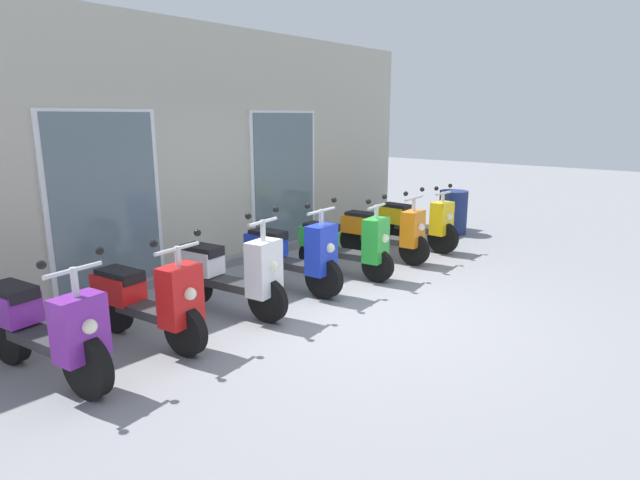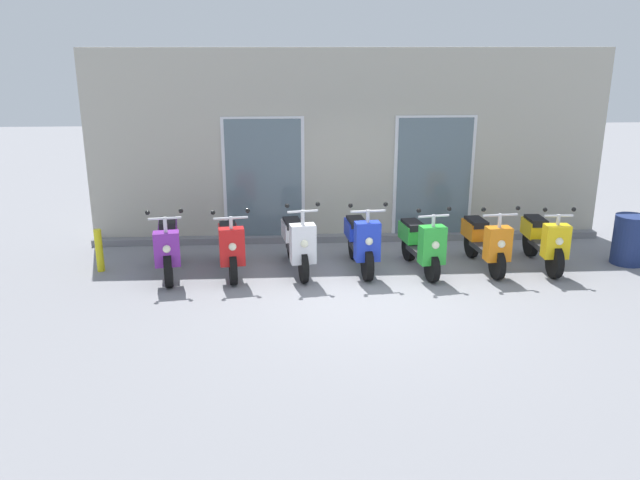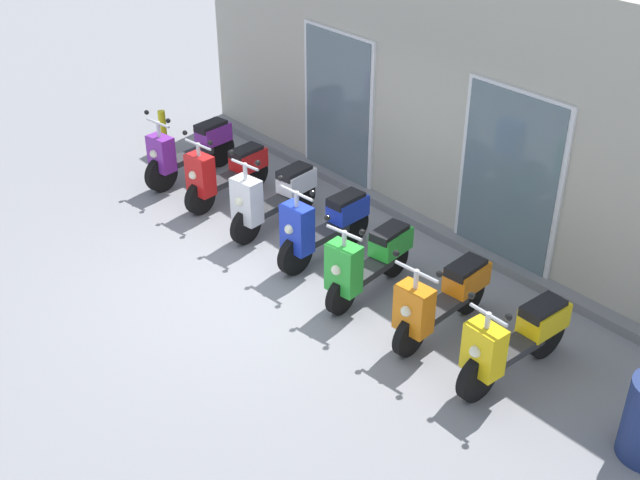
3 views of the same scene
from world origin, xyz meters
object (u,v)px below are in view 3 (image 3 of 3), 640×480
object	(u,v)px
scooter_purple	(190,150)
scooter_white	(273,196)
scooter_blue	(323,225)
scooter_green	(368,260)
curb_bollard	(163,131)
scooter_yellow	(515,340)
scooter_orange	(442,298)
scooter_red	(226,172)

from	to	relation	value
scooter_purple	scooter_white	world-z (taller)	scooter_white
scooter_blue	scooter_green	xyz separation A→B (m)	(0.95, -0.13, -0.01)
scooter_blue	curb_bollard	size ratio (longest dim) A/B	2.22
scooter_green	scooter_yellow	bearing A→B (deg)	2.89
scooter_orange	scooter_purple	bearing A→B (deg)	179.91
scooter_purple	scooter_green	xyz separation A→B (m)	(4.03, -0.10, 0.00)
curb_bollard	scooter_purple	bearing A→B (deg)	-9.67
scooter_purple	scooter_blue	world-z (taller)	scooter_blue
scooter_blue	scooter_red	bearing A→B (deg)	-178.90
scooter_red	scooter_orange	xyz separation A→B (m)	(4.12, 0.01, 0.00)
scooter_red	scooter_white	size ratio (longest dim) A/B	0.97
scooter_white	scooter_green	world-z (taller)	scooter_white
scooter_white	curb_bollard	distance (m)	3.19
scooter_orange	scooter_yellow	size ratio (longest dim) A/B	0.97
scooter_blue	scooter_orange	bearing A→B (deg)	-0.98
scooter_yellow	scooter_red	bearing A→B (deg)	-179.81
scooter_red	scooter_white	world-z (taller)	scooter_white
scooter_purple	scooter_red	xyz separation A→B (m)	(0.98, -0.01, -0.01)
scooter_blue	scooter_green	bearing A→B (deg)	-7.53
scooter_purple	scooter_orange	size ratio (longest dim) A/B	1.08
scooter_blue	curb_bollard	bearing A→B (deg)	177.73
scooter_blue	scooter_green	size ratio (longest dim) A/B	1.05
scooter_red	scooter_orange	bearing A→B (deg)	0.08
scooter_yellow	curb_bollard	xyz separation A→B (m)	(-7.21, 0.19, -0.11)
scooter_orange	scooter_yellow	distance (m)	0.98
scooter_blue	scooter_white	bearing A→B (deg)	-179.06
scooter_red	scooter_yellow	world-z (taller)	scooter_red
scooter_blue	scooter_orange	distance (m)	2.03
scooter_yellow	scooter_blue	bearing A→B (deg)	179.56
scooter_purple	scooter_blue	bearing A→B (deg)	0.50
scooter_orange	curb_bollard	bearing A→B (deg)	178.15
scooter_blue	scooter_green	distance (m)	0.96
scooter_orange	scooter_yellow	xyz separation A→B (m)	(0.98, 0.01, -0.00)
scooter_red	scooter_yellow	xyz separation A→B (m)	(5.10, 0.02, 0.00)
scooter_green	scooter_orange	size ratio (longest dim) A/B	0.95
scooter_yellow	scooter_purple	bearing A→B (deg)	-179.96
scooter_red	scooter_green	size ratio (longest dim) A/B	1.04
scooter_orange	scooter_yellow	bearing A→B (deg)	0.68
scooter_white	curb_bollard	bearing A→B (deg)	176.70
scooter_red	scooter_blue	bearing A→B (deg)	1.10
scooter_green	scooter_red	bearing A→B (deg)	178.38
scooter_orange	scooter_white	bearing A→B (deg)	179.67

